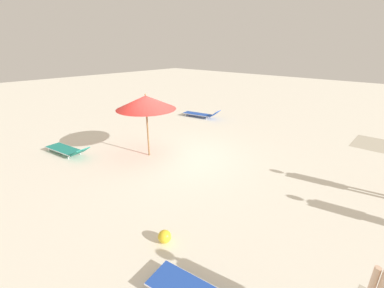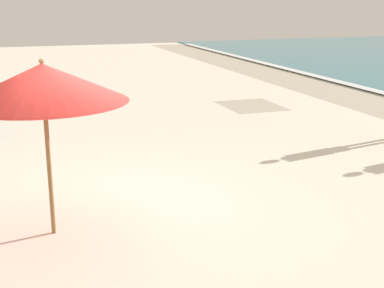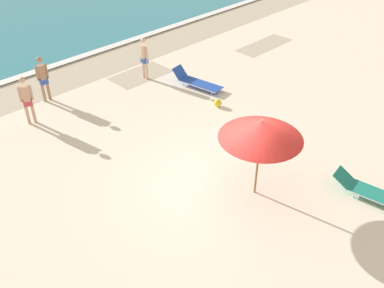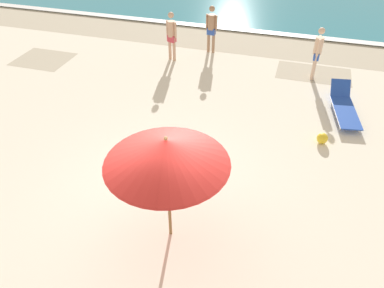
# 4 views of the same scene
# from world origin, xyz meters

# --- Properties ---
(ground_plane) EXTENTS (60.00, 60.00, 0.16)m
(ground_plane) POSITION_xyz_m (0.00, 0.01, -0.08)
(ground_plane) COLOR silver
(beach_umbrella) EXTENTS (2.19, 2.19, 2.39)m
(beach_umbrella) POSITION_xyz_m (0.42, -0.74, 2.07)
(beach_umbrella) COLOR olive
(beach_umbrella) RESTS_ON ground_plane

